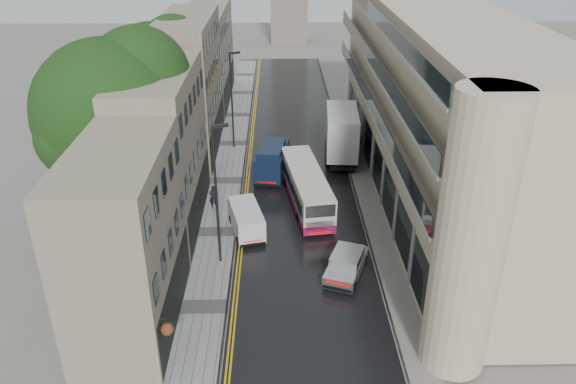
{
  "coord_description": "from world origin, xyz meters",
  "views": [
    {
      "loc": [
        -1.62,
        -14.73,
        20.43
      ],
      "look_at": [
        -0.95,
        18.0,
        3.79
      ],
      "focal_mm": 35.0,
      "sensor_mm": 36.0,
      "label": 1
    }
  ],
  "objects_px": {
    "tree_near": "(112,137)",
    "white_lorry": "(328,141)",
    "silver_hatchback": "(326,274)",
    "cream_bus": "(299,206)",
    "lamp_post_near": "(217,197)",
    "tree_far": "(155,90)",
    "lamp_post_far": "(232,102)",
    "pedestrian": "(214,197)",
    "navy_van": "(256,168)",
    "white_van": "(238,233)"
  },
  "relations": [
    {
      "from": "white_lorry",
      "to": "silver_hatchback",
      "type": "distance_m",
      "value": 17.73
    },
    {
      "from": "white_lorry",
      "to": "lamp_post_far",
      "type": "xyz_separation_m",
      "value": [
        -8.52,
        4.27,
        2.24
      ]
    },
    {
      "from": "silver_hatchback",
      "to": "pedestrian",
      "type": "xyz_separation_m",
      "value": [
        -7.68,
        9.72,
        0.24
      ]
    },
    {
      "from": "white_van",
      "to": "pedestrian",
      "type": "bearing_deg",
      "value": 99.3
    },
    {
      "from": "tree_far",
      "to": "silver_hatchback",
      "type": "height_order",
      "value": "tree_far"
    },
    {
      "from": "tree_near",
      "to": "white_lorry",
      "type": "xyz_separation_m",
      "value": [
        15.28,
        10.54,
        -4.6
      ]
    },
    {
      "from": "tree_near",
      "to": "pedestrian",
      "type": "xyz_separation_m",
      "value": [
        6.06,
        2.66,
        -5.88
      ]
    },
    {
      "from": "silver_hatchback",
      "to": "lamp_post_near",
      "type": "relative_size",
      "value": 0.46
    },
    {
      "from": "tree_far",
      "to": "cream_bus",
      "type": "bearing_deg",
      "value": -46.15
    },
    {
      "from": "pedestrian",
      "to": "lamp_post_far",
      "type": "distance_m",
      "value": 12.66
    },
    {
      "from": "cream_bus",
      "to": "lamp_post_near",
      "type": "distance_m",
      "value": 7.87
    },
    {
      "from": "tree_near",
      "to": "tree_far",
      "type": "distance_m",
      "value": 13.02
    },
    {
      "from": "tree_near",
      "to": "lamp_post_far",
      "type": "xyz_separation_m",
      "value": [
        6.76,
        14.81,
        -2.36
      ]
    },
    {
      "from": "white_lorry",
      "to": "navy_van",
      "type": "xyz_separation_m",
      "value": [
        -6.2,
        -3.56,
        -0.88
      ]
    },
    {
      "from": "tree_near",
      "to": "pedestrian",
      "type": "distance_m",
      "value": 8.86
    },
    {
      "from": "silver_hatchback",
      "to": "lamp_post_near",
      "type": "bearing_deg",
      "value": 179.09
    },
    {
      "from": "white_lorry",
      "to": "tree_far",
      "type": "bearing_deg",
      "value": 174.52
    },
    {
      "from": "tree_far",
      "to": "silver_hatchback",
      "type": "distance_m",
      "value": 24.74
    },
    {
      "from": "pedestrian",
      "to": "cream_bus",
      "type": "bearing_deg",
      "value": 159.33
    },
    {
      "from": "tree_near",
      "to": "silver_hatchback",
      "type": "bearing_deg",
      "value": -27.19
    },
    {
      "from": "white_van",
      "to": "lamp_post_near",
      "type": "height_order",
      "value": "lamp_post_near"
    },
    {
      "from": "tree_near",
      "to": "navy_van",
      "type": "xyz_separation_m",
      "value": [
        9.09,
        6.97,
        -5.48
      ]
    },
    {
      "from": "tree_near",
      "to": "white_lorry",
      "type": "bearing_deg",
      "value": 34.59
    },
    {
      "from": "cream_bus",
      "to": "lamp_post_near",
      "type": "xyz_separation_m",
      "value": [
        -5.23,
        -4.86,
        3.3
      ]
    },
    {
      "from": "tree_near",
      "to": "pedestrian",
      "type": "height_order",
      "value": "tree_near"
    },
    {
      "from": "tree_far",
      "to": "silver_hatchback",
      "type": "xyz_separation_m",
      "value": [
        13.44,
        -20.06,
        -5.41
      ]
    },
    {
      "from": "cream_bus",
      "to": "navy_van",
      "type": "relative_size",
      "value": 1.8
    },
    {
      "from": "silver_hatchback",
      "to": "white_van",
      "type": "height_order",
      "value": "white_van"
    },
    {
      "from": "white_van",
      "to": "pedestrian",
      "type": "distance_m",
      "value": 5.53
    },
    {
      "from": "tree_far",
      "to": "white_van",
      "type": "bearing_deg",
      "value": -62.89
    },
    {
      "from": "pedestrian",
      "to": "lamp_post_far",
      "type": "height_order",
      "value": "lamp_post_far"
    },
    {
      "from": "silver_hatchback",
      "to": "white_van",
      "type": "bearing_deg",
      "value": 160.88
    },
    {
      "from": "tree_near",
      "to": "silver_hatchback",
      "type": "height_order",
      "value": "tree_near"
    },
    {
      "from": "tree_far",
      "to": "lamp_post_near",
      "type": "bearing_deg",
      "value": -68.55
    },
    {
      "from": "lamp_post_far",
      "to": "cream_bus",
      "type": "bearing_deg",
      "value": -88.78
    },
    {
      "from": "silver_hatchback",
      "to": "lamp_post_far",
      "type": "bearing_deg",
      "value": 128.45
    },
    {
      "from": "white_van",
      "to": "tree_near",
      "type": "bearing_deg",
      "value": 150.02
    },
    {
      "from": "tree_near",
      "to": "cream_bus",
      "type": "relative_size",
      "value": 1.36
    },
    {
      "from": "silver_hatchback",
      "to": "white_van",
      "type": "relative_size",
      "value": 0.98
    },
    {
      "from": "white_van",
      "to": "silver_hatchback",
      "type": "bearing_deg",
      "value": -53.32
    },
    {
      "from": "navy_van",
      "to": "lamp_post_far",
      "type": "relative_size",
      "value": 0.63
    },
    {
      "from": "cream_bus",
      "to": "silver_hatchback",
      "type": "height_order",
      "value": "cream_bus"
    },
    {
      "from": "white_van",
      "to": "pedestrian",
      "type": "relative_size",
      "value": 2.3
    },
    {
      "from": "white_van",
      "to": "lamp_post_far",
      "type": "height_order",
      "value": "lamp_post_far"
    },
    {
      "from": "white_van",
      "to": "lamp_post_far",
      "type": "bearing_deg",
      "value": 81.31
    },
    {
      "from": "navy_van",
      "to": "pedestrian",
      "type": "height_order",
      "value": "navy_van"
    },
    {
      "from": "tree_far",
      "to": "lamp_post_far",
      "type": "bearing_deg",
      "value": 15.62
    },
    {
      "from": "tree_near",
      "to": "white_lorry",
      "type": "relative_size",
      "value": 1.57
    },
    {
      "from": "white_van",
      "to": "lamp_post_near",
      "type": "bearing_deg",
      "value": -130.91
    },
    {
      "from": "silver_hatchback",
      "to": "lamp_post_far",
      "type": "height_order",
      "value": "lamp_post_far"
    }
  ]
}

